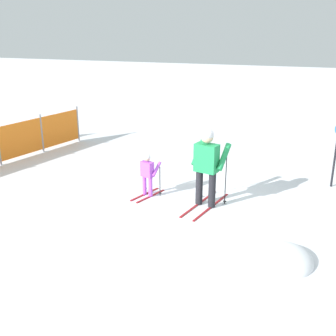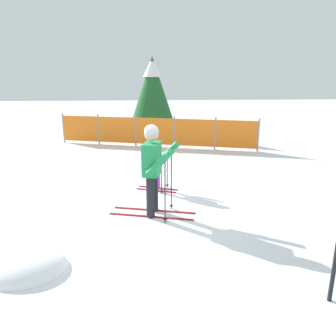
# 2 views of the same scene
# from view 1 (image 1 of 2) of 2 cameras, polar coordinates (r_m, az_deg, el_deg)

# --- Properties ---
(ground_plane) EXTENTS (60.00, 60.00, 0.00)m
(ground_plane) POSITION_cam_1_polar(r_m,az_deg,el_deg) (8.92, 4.03, -5.54)
(ground_plane) COLOR white
(skier_adult) EXTENTS (1.64, 0.83, 1.70)m
(skier_adult) POSITION_cam_1_polar(r_m,az_deg,el_deg) (8.73, 5.30, 1.01)
(skier_adult) COLOR maroon
(skier_adult) RESTS_ON ground_plane
(skier_child) EXTENTS (0.95, 0.57, 1.00)m
(skier_child) POSITION_cam_1_polar(r_m,az_deg,el_deg) (9.35, -2.78, -0.48)
(skier_child) COLOR maroon
(skier_child) RESTS_ON ground_plane
(snow_mound) EXTENTS (1.10, 0.94, 0.44)m
(snow_mound) POSITION_cam_1_polar(r_m,az_deg,el_deg) (7.37, 15.51, -12.03)
(snow_mound) COLOR white
(snow_mound) RESTS_ON ground_plane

